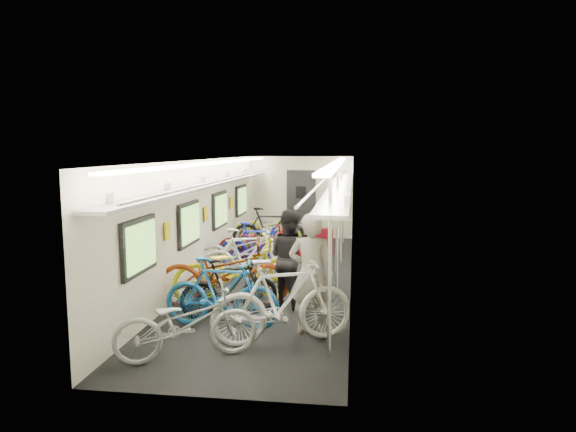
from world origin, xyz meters
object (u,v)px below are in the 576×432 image
(passenger_near, at_px, (311,274))
(backpack, at_px, (324,242))
(bicycle_0, at_px, (186,323))
(passenger_mid, at_px, (290,258))
(bicycle_1, at_px, (221,293))

(passenger_near, xyz_separation_m, backpack, (0.16, 0.34, 0.41))
(bicycle_0, relative_size, backpack, 4.67)
(passenger_near, bearing_deg, backpack, -110.26)
(passenger_near, distance_m, passenger_mid, 1.40)
(bicycle_1, distance_m, passenger_near, 1.37)
(bicycle_0, xyz_separation_m, backpack, (1.62, 1.40, 0.81))
(bicycle_1, distance_m, passenger_mid, 1.51)
(bicycle_0, relative_size, passenger_mid, 1.09)
(bicycle_0, distance_m, backpack, 2.29)
(bicycle_0, distance_m, bicycle_1, 1.18)
(bicycle_1, relative_size, passenger_mid, 1.07)
(passenger_mid, relative_size, backpack, 4.29)
(bicycle_1, bearing_deg, backpack, -76.77)
(backpack, bearing_deg, bicycle_1, -174.51)
(passenger_mid, bearing_deg, backpack, 160.89)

